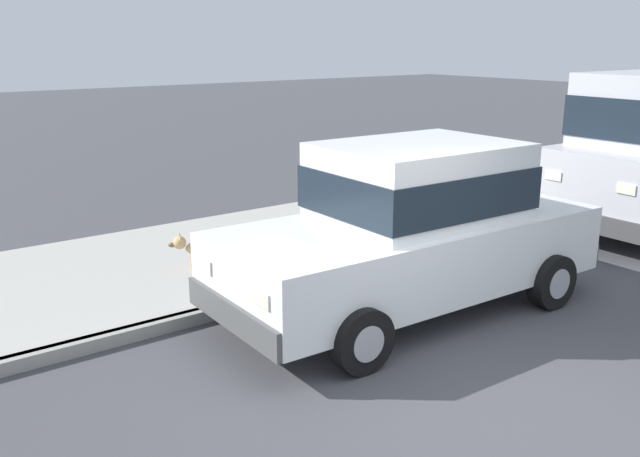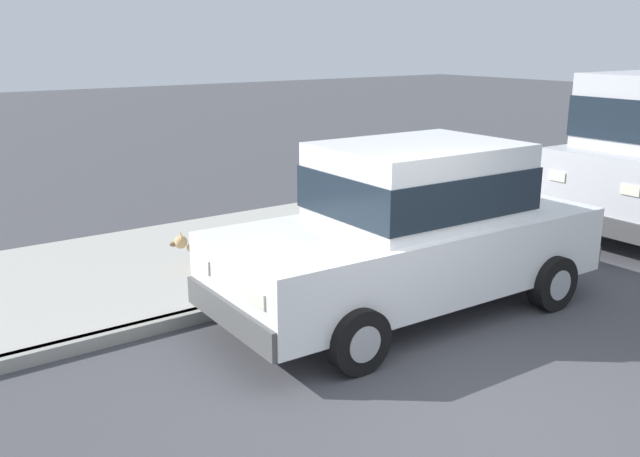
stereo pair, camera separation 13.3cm
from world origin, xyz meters
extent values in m
plane|color=#424247|center=(0.00, 0.00, 0.00)|extent=(80.00, 80.00, 0.00)
cube|color=gray|center=(-3.20, 0.00, 0.07)|extent=(0.16, 64.00, 0.14)
cube|color=#A8A59E|center=(-5.00, 0.00, 0.07)|extent=(3.60, 64.00, 0.14)
cube|color=white|center=(-2.09, 0.99, 0.70)|extent=(1.94, 4.55, 0.76)
cube|color=white|center=(-2.09, 1.09, 1.50)|extent=(1.65, 2.15, 0.84)
cube|color=#19232D|center=(-2.09, 1.09, 1.44)|extent=(1.68, 2.19, 0.46)
cube|color=#505050|center=(-2.16, -1.21, 0.46)|extent=(1.77, 0.25, 0.28)
cube|color=#505050|center=(-2.03, 3.19, 0.46)|extent=(1.77, 0.25, 0.28)
cylinder|color=black|center=(-1.24, -0.43, 0.32)|extent=(0.24, 0.65, 0.64)
cylinder|color=#9E9EA3|center=(-1.24, -0.43, 0.32)|extent=(0.25, 0.36, 0.35)
cylinder|color=black|center=(-3.04, -0.38, 0.32)|extent=(0.24, 0.65, 0.64)
cylinder|color=#9E9EA3|center=(-3.04, -0.38, 0.32)|extent=(0.25, 0.36, 0.35)
cylinder|color=black|center=(-1.15, 2.35, 0.32)|extent=(0.24, 0.65, 0.64)
cylinder|color=#9E9EA3|center=(-1.15, 2.35, 0.32)|extent=(0.25, 0.36, 0.35)
cylinder|color=black|center=(-2.95, 2.41, 0.32)|extent=(0.24, 0.65, 0.64)
cylinder|color=#9E9EA3|center=(-2.95, 2.41, 0.32)|extent=(0.25, 0.36, 0.35)
cube|color=#EAEACC|center=(-1.60, -1.26, 0.81)|extent=(0.28, 0.09, 0.14)
cube|color=#EAEACC|center=(-2.72, -1.23, 0.81)|extent=(0.28, 0.09, 0.14)
cube|color=#424243|center=(-2.20, 4.66, 0.46)|extent=(1.87, 0.25, 0.28)
cylinder|color=black|center=(-3.13, 5.54, 0.32)|extent=(0.24, 0.65, 0.64)
cylinder|color=#9E9EA3|center=(-3.13, 5.54, 0.32)|extent=(0.25, 0.36, 0.35)
cube|color=#EAEACC|center=(-1.61, 4.61, 1.04)|extent=(0.28, 0.09, 0.14)
cube|color=#EAEACC|center=(-2.79, 4.64, 1.04)|extent=(0.28, 0.09, 0.14)
ellipsoid|color=tan|center=(-4.46, -0.39, 0.42)|extent=(0.33, 0.48, 0.20)
cylinder|color=tan|center=(-4.45, -0.54, 0.23)|extent=(0.05, 0.05, 0.18)
cylinder|color=tan|center=(-4.56, -0.50, 0.23)|extent=(0.05, 0.05, 0.18)
cylinder|color=tan|center=(-4.37, -0.28, 0.23)|extent=(0.05, 0.05, 0.18)
cylinder|color=tan|center=(-4.48, -0.24, 0.23)|extent=(0.05, 0.05, 0.18)
sphere|color=tan|center=(-4.55, -0.67, 0.51)|extent=(0.17, 0.17, 0.17)
ellipsoid|color=brown|center=(-4.58, -0.75, 0.49)|extent=(0.10, 0.13, 0.06)
cone|color=tan|center=(-4.50, -0.68, 0.59)|extent=(0.06, 0.06, 0.07)
cone|color=tan|center=(-4.60, -0.64, 0.59)|extent=(0.06, 0.06, 0.07)
cylinder|color=tan|center=(-4.38, -0.15, 0.48)|extent=(0.07, 0.12, 0.13)
camera|label=1|loc=(3.25, -4.26, 3.02)|focal=38.72mm
camera|label=2|loc=(3.33, -4.16, 3.02)|focal=38.72mm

